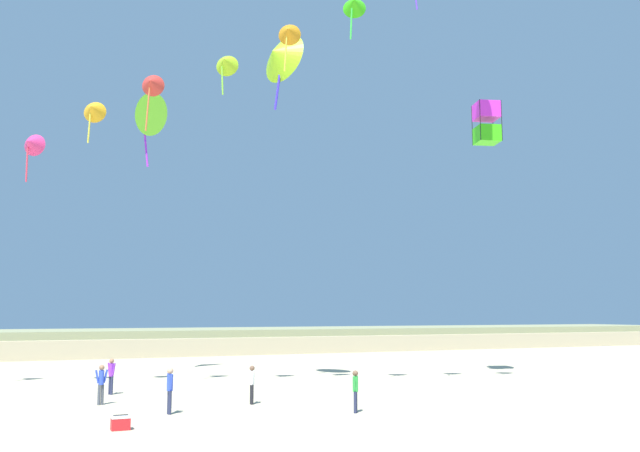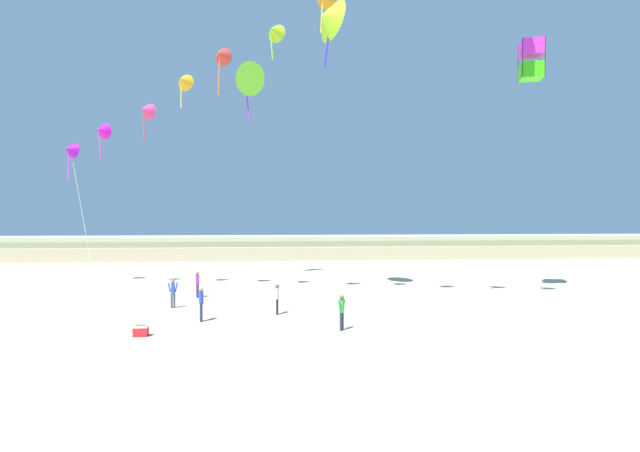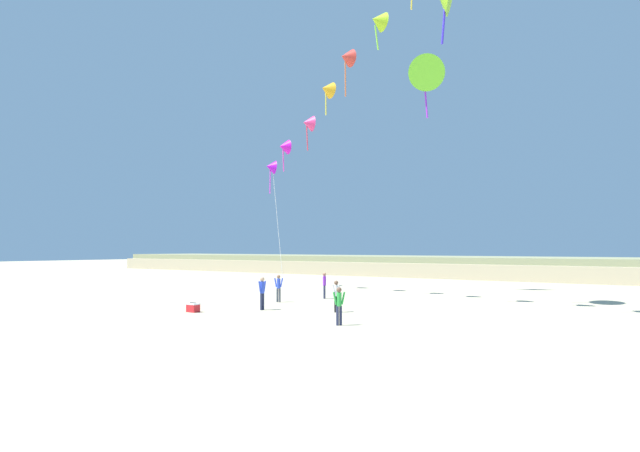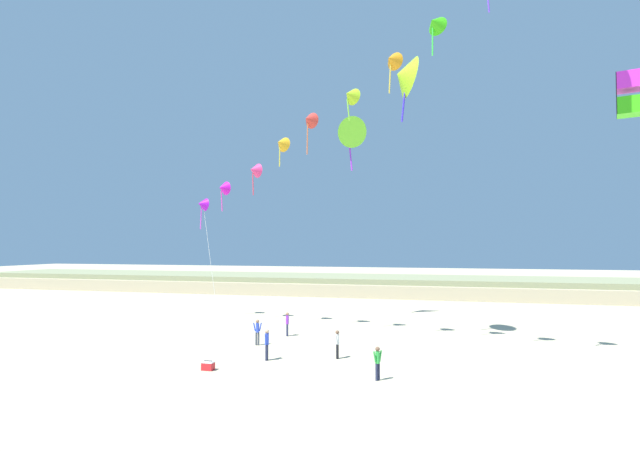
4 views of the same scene
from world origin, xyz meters
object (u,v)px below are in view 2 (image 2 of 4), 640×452
large_kite_outer_drift (531,60)px  beach_cooler (141,331)px  large_kite_high_solo (247,78)px  person_mid_center (201,301)px  person_far_right (197,282)px  person_near_right (173,291)px  person_far_left (342,310)px  large_kite_mid_trail (327,18)px  person_near_left (277,297)px

large_kite_outer_drift → beach_cooler: bearing=-157.3°
large_kite_high_solo → beach_cooler: large_kite_high_solo is taller
large_kite_high_solo → person_mid_center: bearing=-94.9°
person_far_right → large_kite_high_solo: size_ratio=0.34×
large_kite_high_solo → large_kite_outer_drift: large_kite_high_solo is taller
person_near_right → person_far_left: size_ratio=1.03×
large_kite_mid_trail → beach_cooler: 21.24m
person_near_right → large_kite_mid_trail: large_kite_mid_trail is taller
person_far_left → large_kite_outer_drift: (13.06, 8.69, 13.71)m
large_kite_high_solo → person_far_right: bearing=-106.1°
person_near_right → person_mid_center: person_mid_center is taller
person_near_right → large_kite_outer_drift: large_kite_outer_drift is taller
person_near_right → person_mid_center: 4.10m
person_far_left → large_kite_mid_trail: 18.70m
person_near_left → person_far_left: person_far_left is taller
large_kite_mid_trail → large_kite_outer_drift: size_ratio=1.84×
person_near_left → large_kite_high_solo: (-2.17, 14.48, 14.73)m
person_near_right → large_kite_outer_drift: bearing=7.2°
person_near_left → person_mid_center: person_mid_center is taller
person_mid_center → person_far_left: size_ratio=1.08×
person_near_left → large_kite_mid_trail: size_ratio=0.34×
large_kite_high_solo → large_kite_mid_trail: bearing=-59.0°
person_near_left → beach_cooler: (-5.56, -4.00, -0.66)m
person_far_right → person_near_left: bearing=-49.9°
person_far_left → large_kite_outer_drift: large_kite_outer_drift is taller
person_mid_center → large_kite_mid_trail: large_kite_mid_trail is taller
large_kite_mid_trail → large_kite_high_solo: 10.32m
person_far_right → beach_cooler: bearing=-95.0°
person_near_right → large_kite_high_solo: (3.34, 12.24, 14.71)m
person_far_left → large_kite_high_solo: large_kite_high_solo is taller
person_far_right → person_far_left: bearing=-51.5°
person_far_right → large_kite_outer_drift: bearing=-1.9°
person_far_left → person_far_right: (-7.44, 9.36, 0.04)m
person_near_left → large_kite_outer_drift: 21.48m
large_kite_outer_drift → beach_cooler: 27.23m
person_far_left → person_far_right: person_far_right is taller
person_near_right → person_near_left: bearing=-22.2°
person_near_right → person_far_right: bearing=77.0°
person_far_right → large_kite_outer_drift: size_ratio=0.66×
person_mid_center → person_far_right: (-1.20, 6.96, -0.03)m
person_far_left → person_near_left: bearing=125.9°
large_kite_outer_drift → person_mid_center: bearing=-162.0°
person_far_left → large_kite_mid_trail: size_ratio=0.34×
person_near_left → person_far_left: 4.63m
person_near_left → large_kite_outer_drift: large_kite_outer_drift is taller
person_far_right → person_mid_center: bearing=-80.2°
person_near_right → person_far_left: bearing=-36.1°
large_kite_outer_drift → beach_cooler: size_ratio=4.15×
large_kite_mid_trail → person_far_right: bearing=-179.2°
large_kite_mid_trail → person_far_left: bearing=-92.4°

